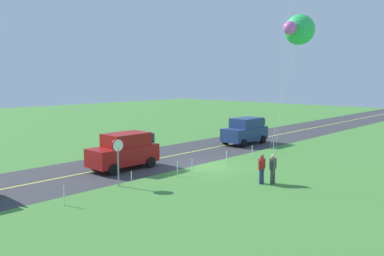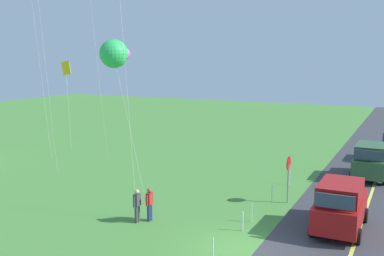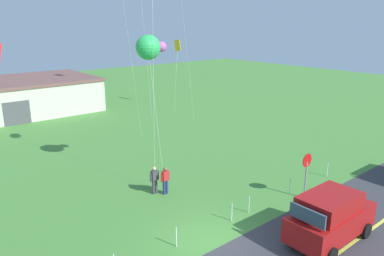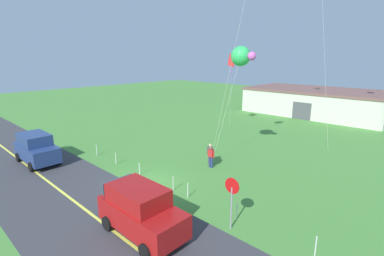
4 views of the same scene
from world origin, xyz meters
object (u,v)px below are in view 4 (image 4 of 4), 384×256
car_suv_foreground (141,210)px  person_adult_near (210,153)px  person_adult_companion (211,156)px  kite_blue_mid (241,56)px  stop_sign (232,193)px  warehouse_distant (317,102)px  car_parked_west_near (36,148)px  kite_orange_near (232,62)px

car_suv_foreground → person_adult_near: size_ratio=2.75×
person_adult_companion → kite_blue_mid: bearing=145.8°
person_adult_near → car_suv_foreground: bearing=97.9°
car_suv_foreground → stop_sign: 4.17m
stop_sign → warehouse_distant: (-7.62, 30.87, -0.05)m
car_suv_foreground → person_adult_near: car_suv_foreground is taller
car_parked_west_near → person_adult_companion: 13.15m
person_adult_companion → stop_sign: bearing=29.8°
car_suv_foreground → person_adult_near: 9.31m
person_adult_companion → kite_blue_mid: kite_blue_mid is taller
car_suv_foreground → kite_orange_near: (-8.42, 18.30, 6.19)m
person_adult_near → kite_orange_near: kite_orange_near is taller
person_adult_near → kite_blue_mid: 7.36m
kite_orange_near → person_adult_companion: bearing=-60.7°
warehouse_distant → car_suv_foreground: bearing=-81.8°
kite_blue_mid → person_adult_near: bearing=-121.3°
person_adult_companion → kite_orange_near: size_ratio=0.20×
stop_sign → kite_blue_mid: bearing=122.7°
stop_sign → kite_orange_near: kite_orange_near is taller
car_suv_foreground → warehouse_distant: bearing=98.2°
person_adult_near → warehouse_distant: (-1.64, 25.22, 0.89)m
person_adult_companion → person_adult_near: bearing=-151.6°
kite_blue_mid → person_adult_companion: bearing=-107.3°
car_suv_foreground → car_parked_west_near: 12.99m
stop_sign → kite_blue_mid: (-4.83, 7.53, 6.09)m
person_adult_near → warehouse_distant: bearing=-98.8°
person_adult_near → kite_blue_mid: (1.15, 1.89, 7.02)m
car_parked_west_near → person_adult_companion: (10.18, 8.32, -0.29)m
stop_sign → person_adult_near: size_ratio=1.60×
kite_blue_mid → car_parked_west_near: bearing=-135.7°
stop_sign → person_adult_companion: (-5.55, 5.22, -0.94)m
person_adult_companion → kite_blue_mid: size_ratio=0.19×
stop_sign → kite_orange_near: 19.67m
stop_sign → car_parked_west_near: bearing=-168.9°
car_parked_west_near → person_adult_near: car_parked_west_near is taller
car_suv_foreground → kite_blue_mid: bearing=101.1°
car_parked_west_near → warehouse_distant: warehouse_distant is taller
kite_orange_near → stop_sign: bearing=-53.7°
car_suv_foreground → kite_blue_mid: kite_blue_mid is taller
car_parked_west_near → kite_blue_mid: bearing=44.3°
person_adult_near → kite_orange_near: 12.67m
car_parked_west_near → kite_orange_near: kite_orange_near is taller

